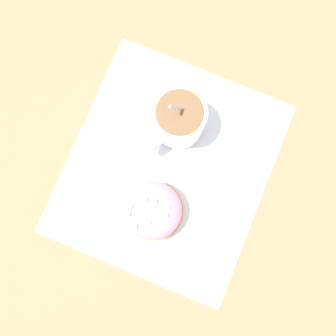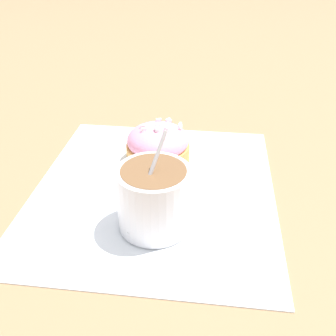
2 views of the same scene
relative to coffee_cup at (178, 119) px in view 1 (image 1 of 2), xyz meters
The scene contains 4 objects.
ground_plane 0.08m from the coffee_cup, behind, with size 3.00×3.00×0.00m, color #93704C.
paper_napkin 0.08m from the coffee_cup, behind, with size 0.34×0.31×0.00m.
coffee_cup is the anchor object (origin of this frame).
frosted_pastry 0.13m from the coffee_cup, behind, with size 0.09×0.09×0.05m.
Camera 1 is at (-0.08, -0.03, 0.58)m, focal length 42.00 mm.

